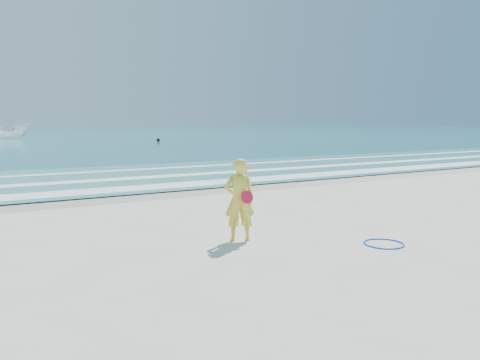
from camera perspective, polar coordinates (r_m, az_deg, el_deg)
ground at (r=8.50m, az=11.68°, el=-9.86°), size 400.00×400.00×0.00m
wet_sand at (r=16.18m, az=-10.01°, el=-1.64°), size 400.00×2.40×0.00m
shallow at (r=20.90m, az=-14.74°, el=0.36°), size 400.00×10.00×0.01m
foam_near at (r=17.39m, az=-11.49°, el=-0.88°), size 400.00×1.40×0.01m
foam_mid at (r=20.13m, az=-14.13°, el=0.15°), size 400.00×0.90×0.01m
foam_far at (r=23.31m, az=-16.37°, el=1.02°), size 400.00×0.60×0.01m
hoop at (r=9.93m, az=17.13°, el=-7.43°), size 1.01×1.01×0.03m
boat at (r=70.34m, az=-26.26°, el=5.38°), size 5.36×2.61×1.99m
buoy at (r=54.63m, az=-9.92°, el=4.84°), size 0.40×0.40×0.40m
woman at (r=9.63m, az=-0.07°, el=-2.42°), size 0.73×0.61×1.72m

